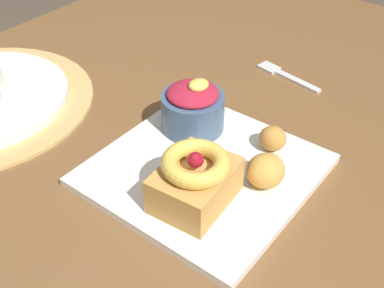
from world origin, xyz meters
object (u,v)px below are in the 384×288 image
object	(u,v)px
fork	(284,75)
fritter_front	(273,138)
front_plate	(204,170)
cake_slice	(195,179)
berry_ramekin	(193,108)
fritter_middle	(266,171)

from	to	relation	value
fork	fritter_front	bearing A→B (deg)	124.16
front_plate	cake_slice	size ratio (longest dim) A/B	2.46
berry_ramekin	fritter_middle	world-z (taller)	berry_ramekin
front_plate	cake_slice	world-z (taller)	cake_slice
berry_ramekin	fritter_front	bearing A→B (deg)	-76.87
cake_slice	fritter_front	distance (m)	0.15
front_plate	berry_ramekin	distance (m)	0.10
berry_ramekin	cake_slice	bearing A→B (deg)	-141.39
fritter_front	front_plate	bearing A→B (deg)	150.09
cake_slice	fritter_middle	distance (m)	0.09
front_plate	fritter_front	world-z (taller)	fritter_front
berry_ramekin	fritter_middle	size ratio (longest dim) A/B	1.78
berry_ramekin	fritter_front	size ratio (longest dim) A/B	2.42
front_plate	cake_slice	distance (m)	0.07
front_plate	fritter_front	xyz separation A→B (m)	(0.09, -0.05, 0.02)
front_plate	berry_ramekin	bearing A→B (deg)	47.06
fritter_middle	fork	xyz separation A→B (m)	(0.27, 0.12, -0.03)
fritter_middle	fork	distance (m)	0.29
cake_slice	fritter_middle	xyz separation A→B (m)	(0.08, -0.05, -0.01)
berry_ramekin	fork	distance (m)	0.23
fritter_front	fork	distance (m)	0.22
front_plate	berry_ramekin	world-z (taller)	berry_ramekin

